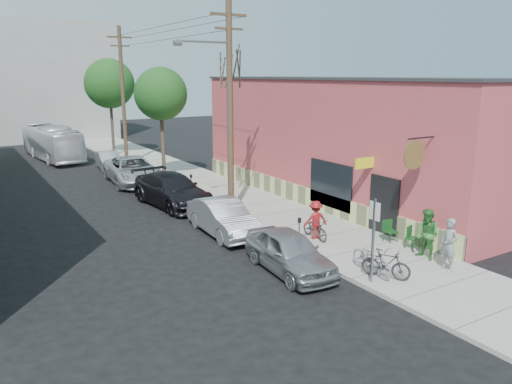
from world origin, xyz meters
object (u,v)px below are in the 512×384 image
tree_bare (231,147)px  car_2 (172,190)px  car_1 (223,217)px  parking_meter_far (191,182)px  patio_chair_b (413,238)px  patron_grey (449,245)px  patron_green (427,234)px  tree_leafy_mid (161,94)px  cyclist (315,220)px  patio_chair_a (391,231)px  utility_pole_near (229,104)px  parked_bike_b (372,259)px  parking_meter_near (299,228)px  car_0 (289,252)px  tree_leafy_far (109,84)px  sign_post (374,233)px  parked_bike_a (386,264)px  car_3 (133,170)px  bus (52,143)px  car_4 (109,161)px

tree_bare → car_2: tree_bare is taller
car_1 → car_2: bearing=92.5°
parking_meter_far → patio_chair_b: bearing=-73.2°
patron_grey → patron_green: (0.25, 1.12, 0.01)m
patron_green → car_1: bearing=-144.6°
tree_leafy_mid → cyclist: 15.52m
tree_bare → patio_chair_a: 8.69m
utility_pole_near → car_2: (-1.59, 3.40, -4.57)m
parking_meter_far → tree_leafy_mid: 7.13m
parked_bike_b → patron_green: bearing=3.4°
patron_grey → car_1: size_ratio=0.41×
patron_green → utility_pole_near: bearing=-160.2°
parking_meter_near → tree_bare: size_ratio=0.20×
parking_meter_far → car_0: 11.49m
utility_pole_near → tree_leafy_mid: bearing=87.6°
tree_leafy_far → parking_meter_far: bearing=-91.9°
utility_pole_near → cyclist: bearing=-77.3°
parking_meter_far → car_0: size_ratio=0.29×
car_2 → car_0: bearing=-95.8°
utility_pole_near → patron_green: 10.61m
sign_post → parked_bike_b: size_ratio=1.43×
parked_bike_b → car_1: car_1 is taller
cyclist → parked_bike_a: bearing=96.0°
sign_post → car_3: sign_post is taller
tree_bare → car_3: 9.80m
tree_leafy_far → cyclist: bearing=-88.3°
patron_grey → bus: 33.33m
cyclist → patio_chair_a: bearing=153.7°
car_0 → utility_pole_near: bearing=82.2°
car_1 → bus: (-2.60, 24.57, 0.61)m
patron_grey → car_2: bearing=-155.3°
sign_post → parking_meter_far: 13.84m
patio_chair_b → patron_grey: size_ratio=0.47×
cyclist → parking_meter_near: bearing=40.0°
car_2 → parked_bike_a: bearing=-86.4°
cyclist → parked_bike_a: 4.53m
patio_chair_b → car_3: size_ratio=0.15×
car_1 → sign_post: bearing=-75.6°
parking_meter_far → patron_grey: 14.78m
tree_leafy_far → patron_grey: (2.50, -31.27, -4.92)m
car_1 → patron_green: bearing=-52.9°
patron_green → parked_bike_a: 2.66m
tree_bare → car_4: 15.14m
tree_leafy_far → cyclist: 26.66m
tree_leafy_far → patio_chair_a: tree_leafy_far is taller
tree_leafy_far → parked_bike_b: 30.56m
tree_leafy_far → patio_chair_a: (3.09, -28.09, -5.41)m
parking_meter_near → parked_bike_a: size_ratio=0.75×
tree_bare → patio_chair_a: tree_bare is taller
parking_meter_near → car_3: (-1.45, 15.65, -0.14)m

